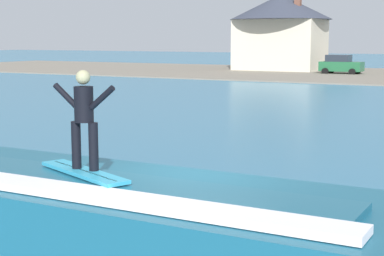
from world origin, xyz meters
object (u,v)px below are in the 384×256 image
object	(u,v)px
surfboard	(83,172)
house_with_chimney	(281,26)
surfer	(84,114)
car_near_shore	(341,65)
tree_tall_bare	(259,33)
wave_crest	(100,209)

from	to	relation	value
surfboard	house_with_chimney	world-z (taller)	house_with_chimney
surfer	car_near_shore	size ratio (longest dim) A/B	0.43
car_near_shore	surfboard	bearing A→B (deg)	-79.52
tree_tall_bare	car_near_shore	bearing A→B (deg)	-28.53
surfboard	surfer	world-z (taller)	surfer
surfboard	house_with_chimney	size ratio (longest dim) A/B	0.21
wave_crest	car_near_shore	size ratio (longest dim) A/B	2.65
wave_crest	house_with_chimney	size ratio (longest dim) A/B	0.98
wave_crest	tree_tall_bare	size ratio (longest dim) A/B	1.93
surfer	car_near_shore	bearing A→B (deg)	100.48
tree_tall_bare	wave_crest	bearing A→B (deg)	-70.12
surfboard	wave_crest	bearing A→B (deg)	39.71
surfboard	surfer	distance (m)	0.96
surfer	house_with_chimney	xyz separation A→B (m)	(-16.73, 53.81, 2.55)
car_near_shore	house_with_chimney	bearing A→B (deg)	154.13
wave_crest	tree_tall_bare	world-z (taller)	tree_tall_bare
wave_crest	house_with_chimney	distance (m)	56.47
wave_crest	surfer	size ratio (longest dim) A/B	6.24
house_with_chimney	car_near_shore	bearing A→B (deg)	-25.87
car_near_shore	tree_tall_bare	bearing A→B (deg)	151.47
house_with_chimney	tree_tall_bare	bearing A→B (deg)	145.90
surfboard	surfer	xyz separation A→B (m)	(-0.02, 0.07, 0.96)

